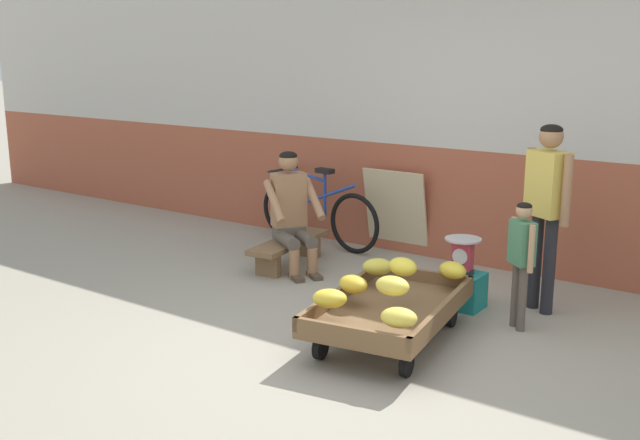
# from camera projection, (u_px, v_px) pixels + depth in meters

# --- Properties ---
(ground_plane) EXTENTS (80.00, 80.00, 0.00)m
(ground_plane) POSITION_uv_depth(u_px,v_px,m) (336.00, 356.00, 5.23)
(ground_plane) COLOR gray
(back_wall) EXTENTS (16.00, 0.30, 3.05)m
(back_wall) POSITION_uv_depth(u_px,v_px,m) (501.00, 110.00, 7.11)
(back_wall) COLOR #A35138
(back_wall) RESTS_ON ground
(banana_cart) EXTENTS (1.05, 1.55, 0.36)m
(banana_cart) POSITION_uv_depth(u_px,v_px,m) (390.00, 311.00, 5.44)
(banana_cart) COLOR brown
(banana_cart) RESTS_ON ground
(banana_pile) EXTENTS (0.98, 1.40, 0.26)m
(banana_pile) POSITION_uv_depth(u_px,v_px,m) (387.00, 283.00, 5.36)
(banana_pile) COLOR gold
(banana_pile) RESTS_ON banana_cart
(low_bench) EXTENTS (0.42, 1.13, 0.27)m
(low_bench) POSITION_uv_depth(u_px,v_px,m) (289.00, 246.00, 7.34)
(low_bench) COLOR brown
(low_bench) RESTS_ON ground
(vendor_seated) EXTENTS (0.74, 0.67, 1.14)m
(vendor_seated) POSITION_uv_depth(u_px,v_px,m) (292.00, 212.00, 7.17)
(vendor_seated) COLOR #9E704C
(vendor_seated) RESTS_ON ground
(plastic_crate) EXTENTS (0.36, 0.28, 0.30)m
(plastic_crate) POSITION_uv_depth(u_px,v_px,m) (461.00, 290.00, 6.18)
(plastic_crate) COLOR #19847F
(plastic_crate) RESTS_ON ground
(weighing_scale) EXTENTS (0.30, 0.30, 0.29)m
(weighing_scale) POSITION_uv_depth(u_px,v_px,m) (463.00, 255.00, 6.11)
(weighing_scale) COLOR #28282D
(weighing_scale) RESTS_ON plastic_crate
(bicycle_near_left) EXTENTS (1.66, 0.48, 0.86)m
(bicycle_near_left) POSITION_uv_depth(u_px,v_px,m) (317.00, 213.00, 8.08)
(bicycle_near_left) COLOR black
(bicycle_near_left) RESTS_ON ground
(sign_board) EXTENTS (0.70, 0.21, 0.89)m
(sign_board) POSITION_uv_depth(u_px,v_px,m) (396.00, 212.00, 7.75)
(sign_board) COLOR #C6B289
(sign_board) RESTS_ON ground
(customer_adult) EXTENTS (0.44, 0.33, 1.53)m
(customer_adult) POSITION_uv_depth(u_px,v_px,m) (547.00, 197.00, 5.93)
(customer_adult) COLOR #232328
(customer_adult) RESTS_ON ground
(customer_child) EXTENTS (0.25, 0.23, 0.99)m
(customer_child) POSITION_uv_depth(u_px,v_px,m) (522.00, 252.00, 5.61)
(customer_child) COLOR brown
(customer_child) RESTS_ON ground
(shopping_bag) EXTENTS (0.18, 0.12, 0.24)m
(shopping_bag) POSITION_uv_depth(u_px,v_px,m) (433.00, 301.00, 6.00)
(shopping_bag) COLOR #D13D4C
(shopping_bag) RESTS_ON ground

